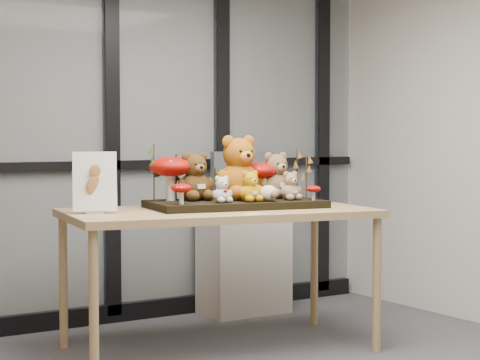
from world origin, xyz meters
TOP-DOWN VIEW (x-y plane):
  - room_shell at (0.00, 0.00)m, footprint 5.00×5.00m
  - glass_partition at (-0.00, 2.47)m, footprint 4.90×0.06m
  - display_table at (0.67, 1.45)m, footprint 1.87×1.15m
  - diorama_tray at (0.81, 1.50)m, footprint 1.08×0.66m
  - bear_pooh_yellow at (0.88, 1.58)m, footprint 0.37×0.34m
  - bear_brown_medium at (0.60, 1.62)m, footprint 0.27×0.25m
  - bear_tan_back at (1.12, 1.53)m, footprint 0.27×0.25m
  - bear_small_yellow at (0.82, 1.36)m, footprint 0.17×0.16m
  - bear_white_bow at (0.65, 1.38)m, footprint 0.15×0.14m
  - bear_beige_small at (1.10, 1.35)m, footprint 0.16×0.15m
  - plush_cream_hedgehog at (0.93, 1.32)m, footprint 0.09×0.08m
  - mushroom_back_left at (0.48, 1.68)m, footprint 0.26×0.26m
  - mushroom_back_right at (1.04, 1.57)m, footprint 0.22×0.22m
  - mushroom_front_left at (0.40, 1.41)m, footprint 0.12×0.12m
  - mushroom_front_right at (1.20, 1.26)m, footprint 0.09×0.09m
  - sprig_green_far_left at (0.38, 1.70)m, footprint 0.05×0.05m
  - sprig_green_mid_left at (0.54, 1.73)m, footprint 0.05×0.05m
  - sprig_dry_far_right at (1.28, 1.53)m, footprint 0.05×0.05m
  - sprig_dry_mid_right at (1.26, 1.40)m, footprint 0.05×0.05m
  - sprig_green_centre at (0.79, 1.70)m, footprint 0.05×0.05m
  - sign_holder at (-0.04, 1.59)m, footprint 0.25×0.15m
  - label_card at (0.66, 1.10)m, footprint 0.10×0.03m
  - cabinet at (1.35, 2.26)m, footprint 0.59×0.35m
  - monitor at (1.35, 2.28)m, footprint 0.49×0.05m

SIDE VIEW (x-z plane):
  - cabinet at x=1.35m, z-range 0.00..0.79m
  - display_table at x=0.67m, z-range 0.35..1.17m
  - label_card at x=0.66m, z-range 0.82..0.82m
  - diorama_tray at x=0.81m, z-range 0.82..0.86m
  - mushroom_front_right at x=1.20m, z-range 0.86..0.96m
  - plush_cream_hedgehog at x=0.93m, z-range 0.86..0.97m
  - mushroom_front_left at x=0.40m, z-range 0.86..0.99m
  - bear_white_bow at x=0.65m, z-range 0.86..1.03m
  - sprig_green_centre at x=0.79m, z-range 0.86..1.05m
  - bear_beige_small at x=1.10m, z-range 0.86..1.05m
  - monitor at x=1.35m, z-range 0.79..1.14m
  - bear_small_yellow at x=0.82m, z-range 0.86..1.06m
  - sign_holder at x=-0.04m, z-range 0.81..1.15m
  - mushroom_back_right at x=1.04m, z-range 0.86..1.10m
  - sprig_dry_mid_right at x=1.26m, z-range 0.86..1.13m
  - sprig_green_mid_left at x=0.54m, z-range 0.86..1.14m
  - mushroom_back_left at x=0.48m, z-range 0.86..1.15m
  - sprig_dry_far_right at x=1.28m, z-range 0.86..1.16m
  - bear_tan_back at x=1.12m, z-range 0.86..1.17m
  - bear_brown_medium at x=0.60m, z-range 0.86..1.18m
  - sprig_green_far_left at x=0.38m, z-range 0.86..1.20m
  - bear_pooh_yellow at x=0.88m, z-range 0.86..1.29m
  - glass_partition at x=0.00m, z-range 0.03..2.81m
  - room_shell at x=0.00m, z-range -0.82..4.18m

